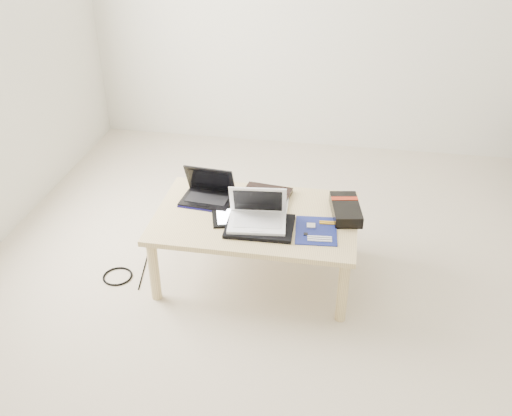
% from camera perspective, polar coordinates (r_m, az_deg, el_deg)
% --- Properties ---
extents(ground, '(4.00, 4.00, 0.00)m').
position_cam_1_polar(ground, '(3.17, 6.01, -9.14)').
color(ground, beige).
rests_on(ground, ground).
extents(coffee_table, '(1.10, 0.70, 0.40)m').
position_cam_1_polar(coffee_table, '(3.13, -0.02, -1.50)').
color(coffee_table, '#D6BF81').
rests_on(coffee_table, ground).
extents(book, '(0.29, 0.26, 0.03)m').
position_cam_1_polar(book, '(3.26, 0.97, 1.24)').
color(book, black).
rests_on(book, coffee_table).
extents(netbook, '(0.30, 0.23, 0.20)m').
position_cam_1_polar(netbook, '(3.24, -4.82, 1.46)').
color(netbook, black).
rests_on(netbook, coffee_table).
extents(tablet, '(0.29, 0.25, 0.01)m').
position_cam_1_polar(tablet, '(3.08, -2.05, -0.88)').
color(tablet, black).
rests_on(tablet, coffee_table).
extents(remote, '(0.07, 0.24, 0.02)m').
position_cam_1_polar(remote, '(3.17, 2.70, 0.13)').
color(remote, '#BAB9BE').
rests_on(remote, coffee_table).
extents(neoprene_sleeve, '(0.36, 0.27, 0.02)m').
position_cam_1_polar(neoprene_sleeve, '(3.00, 0.38, -1.84)').
color(neoprene_sleeve, black).
rests_on(neoprene_sleeve, coffee_table).
extents(white_laptop, '(0.32, 0.24, 0.20)m').
position_cam_1_polar(white_laptop, '(2.99, 0.14, -0.72)').
color(white_laptop, white).
rests_on(white_laptop, neoprene_sleeve).
extents(motherboard, '(0.24, 0.28, 0.01)m').
position_cam_1_polar(motherboard, '(2.99, 6.05, -2.26)').
color(motherboard, '#0C134D').
rests_on(motherboard, coffee_table).
extents(gpu_box, '(0.20, 0.31, 0.07)m').
position_cam_1_polar(gpu_box, '(3.14, 8.95, -0.14)').
color(gpu_box, black).
rests_on(gpu_box, coffee_table).
extents(cable_coil, '(0.11, 0.11, 0.01)m').
position_cam_1_polar(cable_coil, '(3.14, -2.81, -0.29)').
color(cable_coil, black).
rests_on(cable_coil, coffee_table).
extents(floor_cable_coil, '(0.21, 0.21, 0.01)m').
position_cam_1_polar(floor_cable_coil, '(3.40, -13.68, -6.65)').
color(floor_cable_coil, black).
rests_on(floor_cable_coil, ground).
extents(floor_cable_trail, '(0.07, 0.34, 0.01)m').
position_cam_1_polar(floor_cable_trail, '(3.42, -11.19, -6.16)').
color(floor_cable_trail, black).
rests_on(floor_cable_trail, ground).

